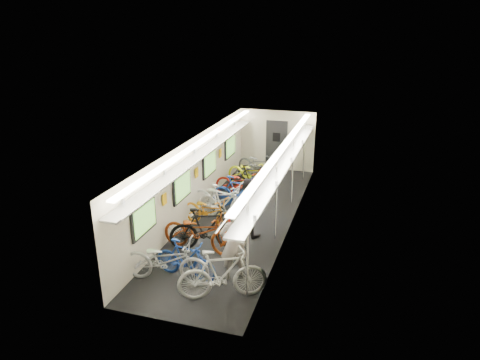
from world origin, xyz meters
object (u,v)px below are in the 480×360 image
Objects in this scene: bicycle_1 at (186,260)px; passenger_near at (234,243)px; bicycle_0 at (166,260)px; passenger_mid at (248,207)px; backpack at (234,223)px.

passenger_near is (1.05, 0.34, 0.40)m from bicycle_1.
passenger_near reaches higher than bicycle_0.
passenger_mid is at bearing -109.21° from passenger_near.
passenger_near reaches higher than passenger_mid.
passenger_near is 1.06× the size of passenger_mid.
bicycle_0 is 1.16× the size of passenger_near.
bicycle_0 is 1.76m from backpack.
passenger_near is at bearing -73.00° from bicycle_0.
bicycle_1 is 1.40m from backpack.
bicycle_0 is 1.23× the size of passenger_mid.
backpack is (1.37, 0.82, 0.75)m from bicycle_0.
bicycle_0 is at bearing -162.05° from backpack.
passenger_mid is at bearing -27.77° from bicycle_0.
passenger_near reaches higher than backpack.
bicycle_1 is 4.16× the size of backpack.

